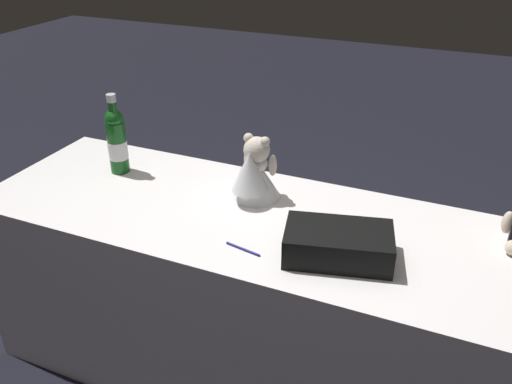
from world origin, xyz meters
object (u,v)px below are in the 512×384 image
Objects in this scene: teddy_bear_bride at (255,172)px; champagne_bottle at (117,140)px; signing_pen at (242,249)px; gift_case_black at (338,244)px.

champagne_bottle reaches higher than teddy_bear_bride.
teddy_bear_bride is at bearing 106.52° from signing_pen.
signing_pen is (0.10, -0.33, -0.11)m from teddy_bear_bride.
gift_case_black reaches higher than signing_pen.
teddy_bear_bride is 0.76× the size of champagne_bottle.
champagne_bottle is at bearing 155.49° from signing_pen.
champagne_bottle reaches higher than gift_case_black.
signing_pen is 0.36× the size of gift_case_black.
gift_case_black is at bearing -32.34° from teddy_bear_bride.
teddy_bear_bride is at bearing 147.66° from gift_case_black.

